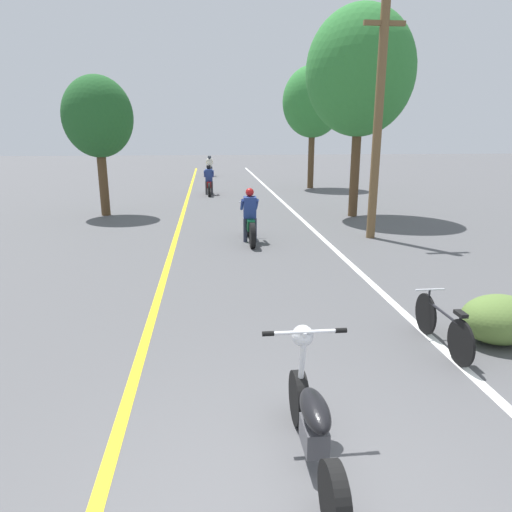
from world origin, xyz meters
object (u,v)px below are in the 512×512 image
Objects in this scene: roadside_tree_right_near at (360,72)px; motorcycle_rider_mid at (209,183)px; motorcycle_rider_lead at (250,222)px; motorcycle_rider_far at (210,168)px; bicycle_parked at (442,326)px; utility_pole at (378,122)px; motorcycle_foreground at (313,422)px; roadside_tree_right_far at (313,102)px; roadside_tree_left at (98,118)px.

roadside_tree_right_near reaches higher than motorcycle_rider_mid.
motorcycle_rider_lead reaches higher than motorcycle_rider_far.
motorcycle_rider_lead reaches higher than bicycle_parked.
roadside_tree_right_near is 6.93m from motorcycle_rider_lead.
utility_pole is 3.25× the size of motorcycle_foreground.
motorcycle_rider_far is at bearing 125.35° from roadside_tree_right_far.
motorcycle_rider_mid is at bearing 114.70° from utility_pole.
bicycle_parked is at bearing -58.78° from roadside_tree_left.
motorcycle_rider_lead is at bearing 107.09° from bicycle_parked.
utility_pole is at bearing -94.33° from roadside_tree_right_far.
motorcycle_foreground is 18.87m from motorcycle_rider_mid.
motorcycle_foreground is at bearing -137.91° from bicycle_parked.
motorcycle_rider_lead is (-4.06, -3.60, -4.31)m from roadside_tree_right_near.
motorcycle_rider_mid is at bearing 96.09° from motorcycle_rider_lead.
motorcycle_rider_mid is at bearing 100.60° from bicycle_parked.
roadside_tree_right_near is 9.30m from motorcycle_rider_mid.
motorcycle_foreground reaches higher than bicycle_parked.
utility_pole is 3.89m from roadside_tree_right_near.
motorcycle_rider_lead is (0.24, 8.81, 0.13)m from motorcycle_foreground.
motorcycle_foreground is (-4.64, -21.03, -4.01)m from roadside_tree_right_far.
motorcycle_foreground is 0.94× the size of motorcycle_rider_mid.
roadside_tree_left is at bearing 172.98° from roadside_tree_right_near.
motorcycle_rider_mid is 1.00× the size of motorcycle_rider_far.
bicycle_parked is at bearing -100.90° from roadside_tree_right_near.
roadside_tree_right_near is 4.38× the size of bicycle_parked.
bicycle_parked is at bearing -101.74° from utility_pole.
bicycle_parked is (6.92, -11.42, -3.07)m from roadside_tree_left.
motorcycle_rider_far is at bearing 89.50° from motorcycle_rider_mid.
roadside_tree_left is 15.87m from motorcycle_rider_far.
bicycle_parked is at bearing -83.44° from motorcycle_rider_far.
motorcycle_rider_lead is at bearing -83.91° from motorcycle_rider_mid.
motorcycle_rider_far is (-5.04, 16.22, -4.33)m from roadside_tree_right_near.
utility_pole is 3.07× the size of motorcycle_rider_far.
motorcycle_rider_lead is 7.04m from bicycle_parked.
motorcycle_rider_lead is at bearing -109.83° from roadside_tree_right_far.
roadside_tree_left reaches higher than motorcycle_rider_mid.
utility_pole is 7.56m from bicycle_parked.
motorcycle_foreground is at bearing -88.50° from motorcycle_rider_far.
roadside_tree_left is at bearing 135.94° from motorcycle_rider_lead.
bicycle_parked is at bearing 42.09° from motorcycle_foreground.
motorcycle_rider_far is at bearing 107.26° from roadside_tree_right_near.
roadside_tree_right_near is at bearing -7.02° from roadside_tree_left.
bicycle_parked is (-1.42, -6.85, -2.86)m from utility_pole.
roadside_tree_right_near is 13.86m from motorcycle_foreground.
motorcycle_rider_far is 26.72m from bicycle_parked.
utility_pole is 4.38m from motorcycle_rider_lead.
bicycle_parked is at bearing -72.91° from motorcycle_rider_lead.
roadside_tree_right_far is (0.92, 12.10, 1.23)m from utility_pole.
bicycle_parked is at bearing -79.40° from motorcycle_rider_mid.
roadside_tree_right_near reaches higher than roadside_tree_left.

